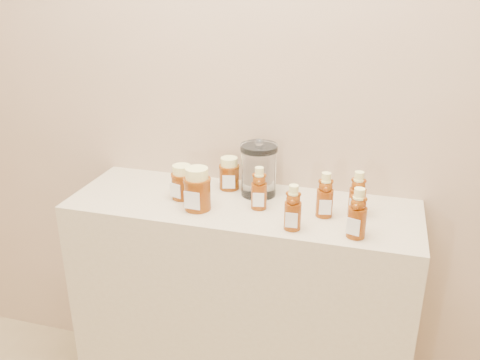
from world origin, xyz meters
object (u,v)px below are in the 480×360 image
(glass_canister, at_px, (259,168))
(display_table, at_px, (242,312))
(bear_bottle_back_left, at_px, (259,185))
(bear_bottle_front_left, at_px, (293,205))
(honey_jar_left, at_px, (182,182))

(glass_canister, bearing_deg, display_table, -110.57)
(bear_bottle_back_left, distance_m, bear_bottle_front_left, 0.18)
(bear_bottle_back_left, bearing_deg, glass_canister, 94.37)
(bear_bottle_front_left, bearing_deg, honey_jar_left, 160.34)
(display_table, relative_size, glass_canister, 5.95)
(glass_canister, bearing_deg, bear_bottle_back_left, -75.40)
(display_table, bearing_deg, honey_jar_left, -177.34)
(bear_bottle_back_left, xyz_separation_m, bear_bottle_front_left, (0.13, -0.12, -0.00))
(glass_canister, bearing_deg, honey_jar_left, -157.19)
(honey_jar_left, bearing_deg, glass_canister, 40.95)
(display_table, xyz_separation_m, glass_canister, (0.04, 0.09, 0.55))
(display_table, xyz_separation_m, bear_bottle_front_left, (0.20, -0.13, 0.53))
(honey_jar_left, bearing_deg, bear_bottle_front_left, 1.58)
(honey_jar_left, bearing_deg, bear_bottle_back_left, 16.81)
(bear_bottle_back_left, height_order, bear_bottle_front_left, same)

